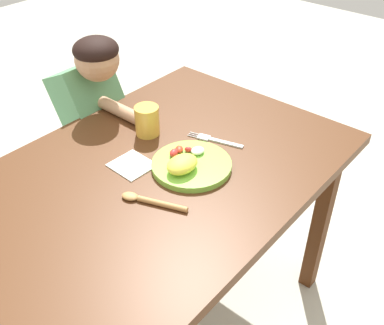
{
  "coord_description": "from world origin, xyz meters",
  "views": [
    {
      "loc": [
        -0.78,
        -0.79,
        1.6
      ],
      "look_at": [
        0.07,
        -0.08,
        0.78
      ],
      "focal_mm": 42.82,
      "sensor_mm": 36.0,
      "label": 1
    }
  ],
  "objects_px": {
    "plate": "(189,164)",
    "person": "(95,148)",
    "fork": "(216,140)",
    "drinking_cup": "(147,121)",
    "spoon": "(149,201)"
  },
  "relations": [
    {
      "from": "fork",
      "to": "spoon",
      "type": "xyz_separation_m",
      "value": [
        -0.36,
        -0.05,
        0.0
      ]
    },
    {
      "from": "plate",
      "to": "fork",
      "type": "distance_m",
      "value": 0.17
    },
    {
      "from": "person",
      "to": "plate",
      "type": "bearing_deg",
      "value": 82.2
    },
    {
      "from": "plate",
      "to": "person",
      "type": "distance_m",
      "value": 0.63
    },
    {
      "from": "plate",
      "to": "spoon",
      "type": "bearing_deg",
      "value": -174.92
    },
    {
      "from": "fork",
      "to": "drinking_cup",
      "type": "distance_m",
      "value": 0.24
    },
    {
      "from": "plate",
      "to": "person",
      "type": "bearing_deg",
      "value": 82.2
    },
    {
      "from": "plate",
      "to": "person",
      "type": "relative_size",
      "value": 0.24
    },
    {
      "from": "fork",
      "to": "spoon",
      "type": "height_order",
      "value": "spoon"
    },
    {
      "from": "drinking_cup",
      "to": "person",
      "type": "xyz_separation_m",
      "value": [
        0.02,
        0.34,
        -0.28
      ]
    },
    {
      "from": "plate",
      "to": "drinking_cup",
      "type": "distance_m",
      "value": 0.24
    },
    {
      "from": "spoon",
      "to": "drinking_cup",
      "type": "height_order",
      "value": "drinking_cup"
    },
    {
      "from": "plate",
      "to": "drinking_cup",
      "type": "bearing_deg",
      "value": 75.71
    },
    {
      "from": "drinking_cup",
      "to": "spoon",
      "type": "bearing_deg",
      "value": -134.78
    },
    {
      "from": "spoon",
      "to": "plate",
      "type": "bearing_deg",
      "value": -105.71
    }
  ]
}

